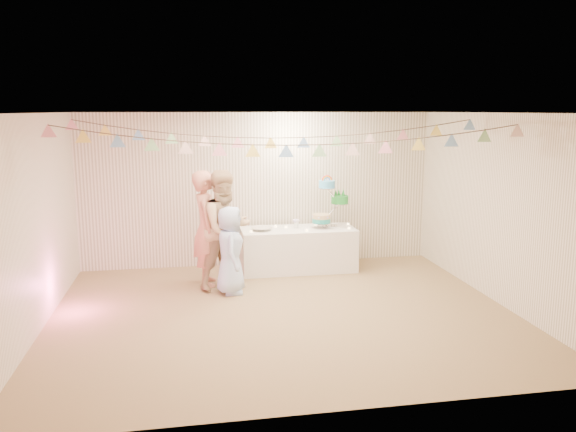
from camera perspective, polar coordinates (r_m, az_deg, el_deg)
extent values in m
plane|color=olive|center=(7.50, -0.44, -9.85)|extent=(6.00, 6.00, 0.00)
plane|color=silver|center=(7.02, -0.47, 10.43)|extent=(6.00, 6.00, 0.00)
plane|color=white|center=(9.59, -2.95, 2.70)|extent=(6.00, 6.00, 0.00)
plane|color=white|center=(4.77, 4.58, -5.58)|extent=(6.00, 6.00, 0.00)
plane|color=white|center=(7.29, -24.41, -0.81)|extent=(5.00, 5.00, 0.00)
plane|color=white|center=(8.19, 20.71, 0.64)|extent=(5.00, 5.00, 0.00)
cube|color=white|center=(9.36, 1.03, -3.40)|extent=(1.88, 0.75, 0.71)
cylinder|color=white|center=(9.12, -2.68, -1.16)|extent=(0.33, 0.33, 0.02)
imported|color=tan|center=(8.57, -8.26, -1.24)|extent=(0.44, 0.65, 1.75)
imported|color=tan|center=(8.38, -6.33, -1.38)|extent=(1.09, 1.04, 1.78)
imported|color=#B4CFFF|center=(8.16, -5.89, -3.47)|extent=(0.42, 0.63, 1.28)
cylinder|color=#FFD88C|center=(9.01, -3.78, -1.57)|extent=(0.04, 0.04, 0.03)
cylinder|color=#FFD88C|center=(9.39, -1.27, -1.05)|extent=(0.04, 0.04, 0.03)
cylinder|color=#FFD88C|center=(9.08, 1.92, -1.45)|extent=(0.04, 0.04, 0.03)
cylinder|color=#FFD88C|center=(9.56, 2.84, -0.85)|extent=(0.04, 0.04, 0.03)
cylinder|color=#FFD88C|center=(9.29, 6.22, -1.23)|extent=(0.04, 0.04, 0.03)
cylinder|color=#FFD88C|center=(9.63, 6.13, -0.81)|extent=(0.04, 0.04, 0.03)
cylinder|color=#FFD88C|center=(9.34, -0.21, -1.11)|extent=(0.04, 0.04, 0.03)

